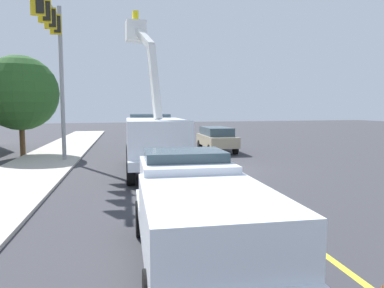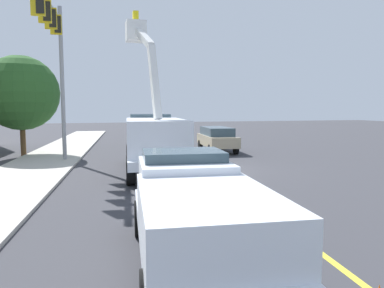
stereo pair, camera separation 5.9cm
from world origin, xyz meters
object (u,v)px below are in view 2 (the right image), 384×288
(passing_minivan, at_px, (217,138))
(traffic_cone_mid_front, at_px, (225,184))
(service_pickup_truck, at_px, (195,209))
(traffic_cone_mid_rear, at_px, (182,153))
(traffic_signal_mast, at_px, (55,45))
(utility_bucket_truck, at_px, (153,137))

(passing_minivan, xyz_separation_m, traffic_cone_mid_front, (-11.75, 3.92, -0.62))
(service_pickup_truck, distance_m, traffic_cone_mid_front, 6.02)
(traffic_cone_mid_front, distance_m, traffic_cone_mid_rear, 8.82)
(traffic_cone_mid_rear, relative_size, traffic_signal_mast, 0.09)
(service_pickup_truck, distance_m, traffic_cone_mid_rear, 14.56)
(service_pickup_truck, xyz_separation_m, traffic_cone_mid_rear, (14.15, -3.31, -0.76))
(utility_bucket_truck, relative_size, traffic_signal_mast, 0.98)
(service_pickup_truck, relative_size, traffic_cone_mid_front, 8.06)
(traffic_cone_mid_front, distance_m, traffic_signal_mast, 11.53)
(utility_bucket_truck, xyz_separation_m, traffic_cone_mid_front, (-5.19, -1.65, -1.27))
(passing_minivan, relative_size, traffic_cone_mid_front, 6.93)
(utility_bucket_truck, relative_size, service_pickup_truck, 1.45)
(traffic_signal_mast, bearing_deg, passing_minivan, -68.79)
(utility_bucket_truck, bearing_deg, traffic_cone_mid_front, -162.41)
(utility_bucket_truck, distance_m, service_pickup_truck, 10.61)
(service_pickup_truck, distance_m, passing_minivan, 18.32)
(traffic_signal_mast, bearing_deg, service_pickup_truck, -165.24)
(utility_bucket_truck, distance_m, traffic_cone_mid_rear, 4.47)
(service_pickup_truck, relative_size, passing_minivan, 1.16)
(utility_bucket_truck, xyz_separation_m, passing_minivan, (6.56, -5.56, -0.65))
(utility_bucket_truck, distance_m, traffic_cone_mid_front, 5.59)
(traffic_signal_mast, bearing_deg, traffic_cone_mid_rear, -82.16)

